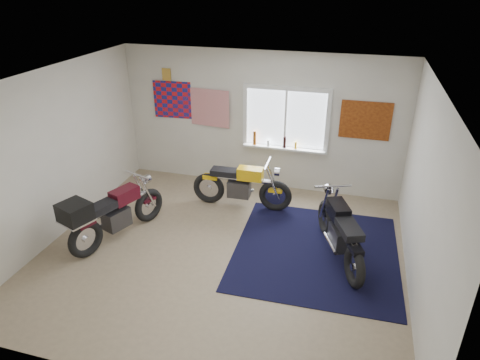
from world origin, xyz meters
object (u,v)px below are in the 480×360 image
(black_chrome_bike, at_px, (340,233))
(maroon_tourer, at_px, (110,214))
(navy_rug, at_px, (316,251))
(yellow_triumph, at_px, (241,186))

(black_chrome_bike, xyz_separation_m, maroon_tourer, (-3.56, -0.55, 0.07))
(navy_rug, xyz_separation_m, maroon_tourer, (-3.22, -0.59, 0.50))
(navy_rug, distance_m, yellow_triumph, 1.91)
(maroon_tourer, bearing_deg, black_chrome_bike, -61.10)
(black_chrome_bike, bearing_deg, maroon_tourer, 76.44)
(navy_rug, bearing_deg, maroon_tourer, -169.66)
(yellow_triumph, relative_size, maroon_tourer, 1.01)
(yellow_triumph, bearing_deg, black_chrome_bike, -33.04)
(navy_rug, height_order, maroon_tourer, maroon_tourer)
(navy_rug, relative_size, black_chrome_bike, 1.42)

